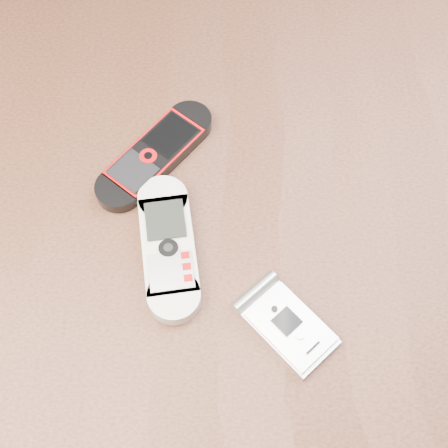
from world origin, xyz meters
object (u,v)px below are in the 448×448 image
at_px(nokia_white, 168,246).
at_px(nokia_black_red, 155,154).
at_px(table, 219,274).
at_px(motorola_razr, 288,326).

xyz_separation_m(nokia_white, nokia_black_red, (-0.02, 0.10, -0.00)).
distance_m(table, nokia_white, 0.12).
relative_size(table, nokia_black_red, 8.20).
distance_m(table, motorola_razr, 0.16).
relative_size(nokia_black_red, motorola_razr, 1.63).
bearing_deg(nokia_white, nokia_black_red, 91.46).
xyz_separation_m(nokia_black_red, motorola_razr, (0.12, -0.17, -0.00)).
height_order(nokia_white, nokia_black_red, nokia_white).
relative_size(table, nokia_white, 8.39).
distance_m(table, nokia_black_red, 0.15).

